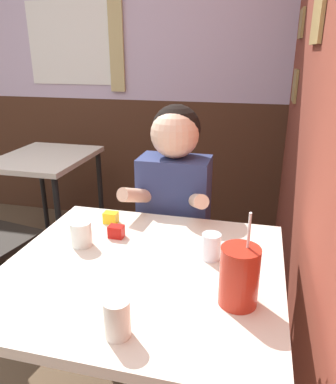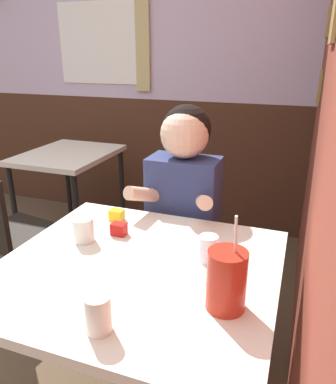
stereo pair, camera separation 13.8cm
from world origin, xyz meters
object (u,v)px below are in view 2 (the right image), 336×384
Objects in this scene: cocktail_pitcher at (227,280)px; background_table at (69,166)px; chair_near_window at (3,228)px; person_seated at (183,220)px; main_table at (138,282)px.

background_table is at bearing 136.96° from cocktail_pitcher.
background_table is 2.04m from cocktail_pitcher.
background_table is 0.78m from chair_near_window.
person_seated is 4.15× the size of cocktail_pitcher.
person_seated is (1.12, -0.66, 0.02)m from background_table.
main_table is 1.12× the size of chair_near_window.
main_table is 3.19× the size of cocktail_pitcher.
main_table is 1.70m from background_table.
main_table is 0.60m from person_seated.
main_table is 0.39m from cocktail_pitcher.
chair_near_window is 0.69× the size of person_seated.
chair_near_window is 1.10m from person_seated.
background_table is 2.56× the size of cocktail_pitcher.
main_table is 1.25× the size of background_table.
main_table is at bearing -47.81° from background_table.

